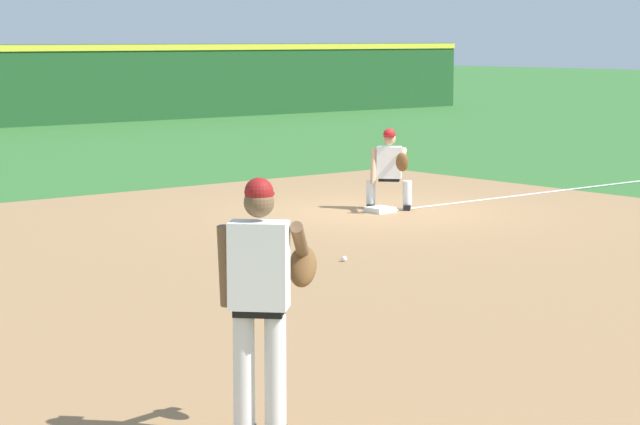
% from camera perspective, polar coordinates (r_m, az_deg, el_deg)
% --- Properties ---
extents(ground_plane, '(160.00, 160.00, 0.00)m').
position_cam_1_polar(ground_plane, '(20.16, 2.76, -0.00)').
color(ground_plane, '#336B2D').
extents(infield_dirt_patch, '(18.00, 18.00, 0.01)m').
position_cam_1_polar(infield_dirt_patch, '(14.43, 1.11, -3.18)').
color(infield_dirt_patch, '#9E754C').
rests_on(infield_dirt_patch, ground).
extents(first_base_bag, '(0.38, 0.38, 0.09)m').
position_cam_1_polar(first_base_bag, '(20.16, 2.77, 0.13)').
color(first_base_bag, white).
rests_on(first_base_bag, ground).
extents(baseball, '(0.07, 0.07, 0.07)m').
position_cam_1_polar(baseball, '(15.71, 1.11, -2.13)').
color(baseball, white).
rests_on(baseball, ground).
extents(pitcher, '(0.85, 0.56, 1.86)m').
position_cam_1_polar(pitcher, '(8.58, -2.65, -3.70)').
color(pitcher, black).
rests_on(pitcher, ground).
extents(first_baseman, '(0.75, 1.08, 1.34)m').
position_cam_1_polar(first_baseman, '(20.37, 3.22, 2.15)').
color(first_baseman, black).
rests_on(first_baseman, ground).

